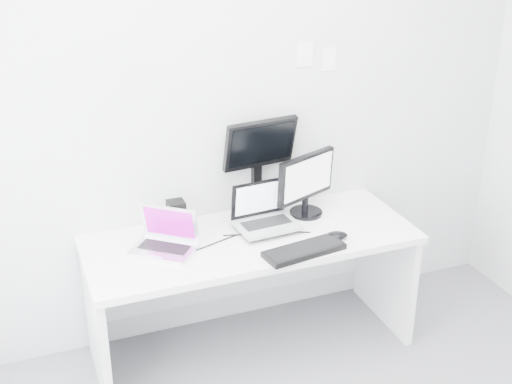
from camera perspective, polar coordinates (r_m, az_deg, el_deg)
back_wall at (r=3.75m, az=-2.33°, el=7.00°), size 3.60×0.00×3.60m
desk at (r=3.87m, az=-0.39°, el=-8.56°), size 1.80×0.70×0.73m
macbook at (r=3.51m, az=-7.92°, el=-3.29°), size 0.40×0.39×0.24m
speaker at (r=3.71m, az=-6.72°, el=-2.09°), size 0.12×0.12×0.19m
dell_laptop at (r=3.68m, az=0.97°, el=-1.42°), size 0.35×0.28×0.28m
rear_monitor at (r=3.86m, az=0.22°, el=2.37°), size 0.44×0.21×0.58m
samsung_monitor at (r=3.86m, az=4.31°, el=0.68°), size 0.46×0.34×0.38m
keyboard at (r=3.52m, az=4.08°, el=-4.93°), size 0.45×0.22×0.03m
mouse at (r=3.68m, az=6.82°, el=-3.64°), size 0.13×0.10×0.04m
wall_note_0 at (r=3.84m, az=4.13°, el=11.53°), size 0.10×0.00×0.14m
wall_note_1 at (r=3.91m, az=6.15°, el=11.09°), size 0.09×0.00×0.13m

